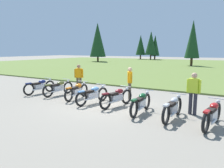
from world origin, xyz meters
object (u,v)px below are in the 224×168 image
object	(u,v)px
motorcycle_silver	(173,108)
rider_checking_bike	(130,81)
motorcycle_olive	(59,88)
motorcycle_red	(212,114)
rider_near_row_end	(193,91)
motorcycle_maroon	(117,97)
motorcycle_sky_blue	(93,95)
motorcycle_british_green	(141,103)
rider_with_back_turned	(79,76)
motorcycle_navy	(40,86)
motorcycle_orange	(77,91)

from	to	relation	value
motorcycle_silver	rider_checking_bike	world-z (taller)	rider_checking_bike
motorcycle_olive	motorcycle_red	bearing A→B (deg)	-8.13
motorcycle_olive	rider_near_row_end	world-z (taller)	rider_near_row_end
motorcycle_maroon	rider_checking_bike	bearing A→B (deg)	94.28
motorcycle_sky_blue	motorcycle_british_green	world-z (taller)	same
motorcycle_sky_blue	rider_near_row_end	size ratio (longest dim) A/B	1.25
motorcycle_olive	motorcycle_british_green	size ratio (longest dim) A/B	1.00
motorcycle_british_green	motorcycle_olive	bearing A→B (deg)	170.60
motorcycle_british_green	rider_near_row_end	world-z (taller)	rider_near_row_end
motorcycle_olive	motorcycle_sky_blue	distance (m)	2.83
motorcycle_sky_blue	rider_with_back_turned	bearing A→B (deg)	141.03
motorcycle_british_green	motorcycle_maroon	bearing A→B (deg)	162.90
rider_with_back_turned	motorcycle_navy	bearing A→B (deg)	-136.81
motorcycle_maroon	motorcycle_silver	size ratio (longest dim) A/B	0.98
motorcycle_olive	motorcycle_orange	bearing A→B (deg)	-7.25
motorcycle_navy	motorcycle_orange	world-z (taller)	same
motorcycle_olive	motorcycle_silver	xyz separation A→B (m)	(6.68, -1.01, 0.00)
motorcycle_olive	motorcycle_red	xyz separation A→B (m)	(8.02, -1.15, 0.00)
motorcycle_sky_blue	rider_near_row_end	bearing A→B (deg)	7.38
motorcycle_red	rider_with_back_turned	xyz separation A→B (m)	(-7.66, 2.51, 0.51)
motorcycle_orange	motorcycle_red	size ratio (longest dim) A/B	1.00
motorcycle_british_green	motorcycle_silver	bearing A→B (deg)	-5.13
motorcycle_navy	rider_checking_bike	bearing A→B (deg)	13.83
motorcycle_orange	motorcycle_silver	xyz separation A→B (m)	(5.20, -0.82, 0.00)
motorcycle_british_green	rider_checking_bike	world-z (taller)	rider_checking_bike
motorcycle_maroon	motorcycle_silver	xyz separation A→B (m)	(2.66, -0.53, 0.00)
motorcycle_navy	motorcycle_sky_blue	xyz separation A→B (m)	(4.06, -0.38, 0.00)
motorcycle_olive	motorcycle_maroon	distance (m)	4.05
motorcycle_silver	rider_near_row_end	distance (m)	1.24
motorcycle_navy	rider_with_back_turned	world-z (taller)	rider_with_back_turned
motorcycle_red	rider_near_row_end	distance (m)	1.50
motorcycle_orange	motorcycle_british_green	xyz separation A→B (m)	(3.89, -0.70, 0.00)
motorcycle_red	rider_with_back_turned	distance (m)	8.07
rider_near_row_end	motorcycle_british_green	bearing A→B (deg)	-154.14
motorcycle_orange	rider_checking_bike	distance (m)	2.79
motorcycle_sky_blue	motorcycle_red	world-z (taller)	same
motorcycle_navy	motorcycle_silver	size ratio (longest dim) A/B	1.00
motorcycle_silver	motorcycle_red	xyz separation A→B (m)	(1.34, -0.14, 0.00)
motorcycle_olive	rider_with_back_turned	distance (m)	1.50
rider_checking_bike	motorcycle_sky_blue	bearing A→B (deg)	-124.41
motorcycle_orange	motorcycle_british_green	distance (m)	3.96
rider_near_row_end	rider_checking_bike	bearing A→B (deg)	161.65
motorcycle_navy	rider_with_back_turned	size ratio (longest dim) A/B	1.25
motorcycle_british_green	motorcycle_silver	size ratio (longest dim) A/B	1.00
motorcycle_british_green	rider_checking_bike	xyz separation A→B (m)	(-1.47, 1.98, 0.51)
motorcycle_silver	rider_with_back_turned	size ratio (longest dim) A/B	1.26
motorcycle_maroon	motorcycle_silver	bearing A→B (deg)	-11.34
motorcycle_sky_blue	rider_with_back_turned	size ratio (longest dim) A/B	1.25
motorcycle_sky_blue	rider_checking_bike	size ratio (longest dim) A/B	1.25
rider_with_back_turned	motorcycle_sky_blue	bearing A→B (deg)	-38.97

